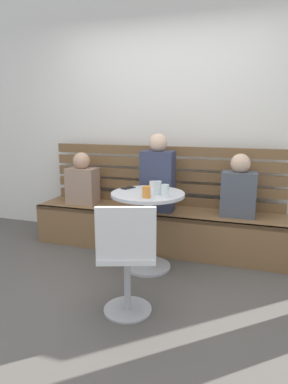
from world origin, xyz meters
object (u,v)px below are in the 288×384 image
Objects in this scene: booth_bench at (157,229)px; cup_tumbler_orange at (146,192)px; cup_glass_tall at (158,188)px; white_chair at (127,256)px; cafe_table at (148,216)px; cup_espresso_small at (152,184)px; person_adult at (158,176)px; person_child_middle at (239,189)px; cup_water_clear at (165,191)px; person_child_left at (82,181)px; phone_on_table at (128,188)px.

cup_tumbler_orange is at bearing -81.73° from booth_bench.
white_chair is at bearing -90.43° from cup_glass_tall.
cafe_table is 0.82m from white_chair.
cup_espresso_small is 0.48m from cup_tumbler_orange.
person_adult is 0.83m from person_child_middle.
cup_water_clear is at bearing -59.32° from cup_espresso_small.
cup_tumbler_orange is (0.10, -0.70, 0.57)m from booth_bench.
white_chair reaches higher than cup_tumbler_orange.
cafe_table is at bearing 103.47° from cup_tumbler_orange.
cup_glass_tall is (0.10, -0.03, 0.28)m from cafe_table.
person_child_middle is at bearing 33.86° from cafe_table.
person_child_left is at bearing 151.33° from cup_water_clear.
person_adult reaches higher than person_child_middle.
phone_on_table reaches higher than cafe_table.
person_adult reaches higher than cup_glass_tall.
person_child_middle is at bearing -132.48° from phone_on_table.
cup_water_clear reaches higher than cafe_table.
cup_glass_tall is (-0.09, 0.08, 0.01)m from cup_water_clear.
cup_tumbler_orange is (0.05, -0.19, 0.27)m from cafe_table.
cup_glass_tall reaches higher than cafe_table.
person_adult is (0.01, -0.02, 0.59)m from booth_bench.
cup_glass_tall is 0.86× the size of phone_on_table.
booth_bench is at bearing 106.29° from cup_glass_tall.
cup_espresso_small is at bearing -116.10° from phone_on_table.
person_child_left is at bearing 178.88° from person_adult.
person_child_middle is 4.51× the size of phone_on_table.
white_chair is at bearing -82.77° from cup_espresso_small.
cup_glass_tall is at bearing 70.01° from cup_tumbler_orange.
person_adult is at bearing 97.30° from cup_tumbler_orange.
person_adult is 0.21m from cup_espresso_small.
white_chair is at bearing -97.85° from cup_water_clear.
booth_bench is 1.01m from person_child_left.
person_child_left is 1.22m from cup_tumbler_orange.
cup_espresso_small is 0.51× the size of cup_water_clear.
person_adult reaches higher than booth_bench.
person_adult is 0.69m from cup_tumbler_orange.
white_chair is 1.35m from person_adult.
person_child_middle is 6.31× the size of cup_tumbler_orange.
cafe_table is 5.29× the size of phone_on_table.
cafe_table is 6.17× the size of cup_glass_tall.
cafe_table is 13.21× the size of cup_espresso_small.
person_adult is at bearing -92.56° from phone_on_table.
person_child_left is at bearing -179.82° from booth_bench.
booth_bench is 0.81m from cup_glass_tall.
person_adult reaches higher than person_child_left.
cup_glass_tall is (0.06, 0.16, 0.01)m from cup_tumbler_orange.
person_child_left reaches higher than cup_water_clear.
cup_espresso_small is (-0.14, 1.09, 0.30)m from white_chair.
cup_glass_tall reaches higher than cup_tumbler_orange.
person_adult reaches higher than cup_water_clear.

